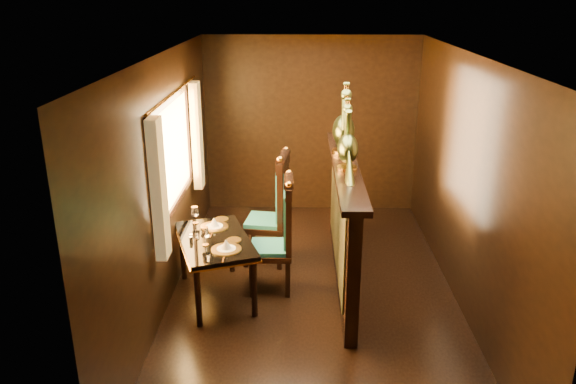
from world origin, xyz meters
name	(u,v)px	position (x,y,z in m)	size (l,w,h in m)	color
ground	(313,292)	(0.00, 0.00, 0.00)	(5.00, 5.00, 0.00)	black
room_shell	(307,150)	(-0.09, 0.02, 1.58)	(3.04, 5.04, 2.52)	black
partition	(343,221)	(0.32, 0.30, 0.71)	(0.26, 2.70, 1.36)	black
dining_table	(215,244)	(-1.02, -0.10, 0.61)	(1.04, 1.31, 0.87)	black
chair_left	(281,231)	(-0.34, 0.09, 0.67)	(0.47, 0.52, 1.29)	black
chair_right	(276,205)	(-0.42, 0.73, 0.71)	(0.55, 0.58, 1.37)	black
peacock_left	(348,136)	(0.33, 0.09, 1.71)	(0.22, 0.59, 0.70)	#1A5033
peacock_right	(344,117)	(0.33, 0.69, 1.77)	(0.26, 0.69, 0.82)	#1A5033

